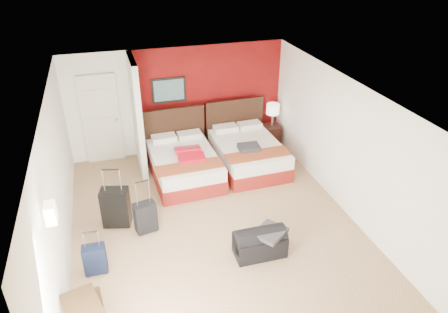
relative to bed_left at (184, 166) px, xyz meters
name	(u,v)px	position (x,y,z in m)	size (l,w,h in m)	color
ground	(216,228)	(0.17, -1.89, -0.29)	(6.50, 6.50, 0.00)	tan
room_walls	(123,142)	(-1.23, -0.47, 0.97)	(5.02, 6.52, 2.50)	white
red_accent_panel	(209,98)	(0.92, 1.34, 0.96)	(3.50, 0.04, 2.50)	maroon
partition_wall	(137,116)	(-0.83, 0.72, 0.96)	(0.12, 1.20, 2.50)	silver
entry_door	(101,119)	(-1.58, 1.31, 0.74)	(0.82, 0.06, 2.05)	silver
bed_left	(184,166)	(0.00, 0.00, 0.00)	(1.33, 1.90, 0.57)	white
bed_right	(248,155)	(1.48, 0.08, 0.01)	(1.36, 1.94, 0.58)	silver
red_suitcase_open	(189,154)	(0.10, -0.10, 0.33)	(0.54, 0.75, 0.09)	red
jacket_bundle	(249,148)	(1.38, -0.22, 0.35)	(0.45, 0.36, 0.11)	#343539
nightstand	(271,135)	(2.38, 0.90, -0.02)	(0.38, 0.38, 0.53)	black
table_lamp	(273,115)	(2.38, 0.90, 0.53)	(0.31, 0.31, 0.55)	beige
suitcase_black	(116,209)	(-1.51, -1.28, 0.07)	(0.48, 0.30, 0.72)	black
suitcase_charcoal	(146,218)	(-1.04, -1.60, -0.01)	(0.38, 0.23, 0.56)	black
suitcase_navy	(95,261)	(-1.92, -2.41, -0.05)	(0.35, 0.21, 0.48)	black
duffel_bag	(260,244)	(0.68, -2.74, -0.07)	(0.83, 0.44, 0.42)	black
jacket_draped	(270,232)	(0.83, -2.79, 0.17)	(0.50, 0.42, 0.07)	#35353A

